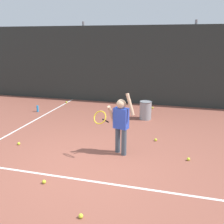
{
  "coord_description": "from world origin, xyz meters",
  "views": [
    {
      "loc": [
        1.68,
        -4.29,
        2.41
      ],
      "look_at": [
        0.26,
        0.96,
        0.85
      ],
      "focal_mm": 41.39,
      "sensor_mm": 36.0,
      "label": 1
    }
  ],
  "objects_px": {
    "tennis_ball_1": "(156,140)",
    "tennis_ball_2": "(44,182)",
    "tennis_ball_3": "(19,144)",
    "tennis_player": "(120,122)",
    "tennis_ball_4": "(153,108)",
    "ball_hopper": "(146,110)",
    "tennis_ball_5": "(66,102)",
    "water_bottle": "(38,109)",
    "tennis_ball_6": "(81,216)",
    "tennis_ball_0": "(188,159)"
  },
  "relations": [
    {
      "from": "tennis_ball_1",
      "to": "tennis_ball_2",
      "type": "height_order",
      "value": "same"
    },
    {
      "from": "tennis_ball_1",
      "to": "tennis_ball_3",
      "type": "bearing_deg",
      "value": -160.76
    },
    {
      "from": "tennis_player",
      "to": "tennis_ball_3",
      "type": "xyz_separation_m",
      "value": [
        -2.4,
        -0.16,
        -0.69
      ]
    },
    {
      "from": "tennis_ball_3",
      "to": "tennis_ball_4",
      "type": "height_order",
      "value": "same"
    },
    {
      "from": "tennis_ball_3",
      "to": "tennis_ball_4",
      "type": "distance_m",
      "value": 4.84
    },
    {
      "from": "tennis_player",
      "to": "ball_hopper",
      "type": "bearing_deg",
      "value": 100.69
    },
    {
      "from": "tennis_ball_5",
      "to": "tennis_ball_3",
      "type": "bearing_deg",
      "value": -80.91
    },
    {
      "from": "water_bottle",
      "to": "tennis_ball_6",
      "type": "xyz_separation_m",
      "value": [
        3.42,
        -4.65,
        -0.08
      ]
    },
    {
      "from": "tennis_ball_1",
      "to": "tennis_ball_6",
      "type": "xyz_separation_m",
      "value": [
        -0.72,
        -3.09,
        0.0
      ]
    },
    {
      "from": "ball_hopper",
      "to": "tennis_ball_6",
      "type": "height_order",
      "value": "ball_hopper"
    },
    {
      "from": "water_bottle",
      "to": "tennis_ball_0",
      "type": "height_order",
      "value": "water_bottle"
    },
    {
      "from": "tennis_player",
      "to": "tennis_ball_4",
      "type": "bearing_deg",
      "value": 100.76
    },
    {
      "from": "tennis_player",
      "to": "tennis_ball_2",
      "type": "xyz_separation_m",
      "value": [
        -0.98,
        -1.51,
        -0.69
      ]
    },
    {
      "from": "water_bottle",
      "to": "tennis_ball_0",
      "type": "bearing_deg",
      "value": -26.49
    },
    {
      "from": "water_bottle",
      "to": "tennis_ball_3",
      "type": "xyz_separation_m",
      "value": [
        1.06,
        -2.64,
        -0.08
      ]
    },
    {
      "from": "tennis_ball_5",
      "to": "tennis_ball_1",
      "type": "bearing_deg",
      "value": -38.42
    },
    {
      "from": "tennis_player",
      "to": "tennis_ball_2",
      "type": "bearing_deg",
      "value": -108.45
    },
    {
      "from": "water_bottle",
      "to": "tennis_ball_1",
      "type": "distance_m",
      "value": 4.43
    },
    {
      "from": "tennis_player",
      "to": "tennis_ball_4",
      "type": "height_order",
      "value": "tennis_player"
    },
    {
      "from": "tennis_ball_4",
      "to": "tennis_ball_6",
      "type": "xyz_separation_m",
      "value": [
        -0.3,
        -6.06,
        0.0
      ]
    },
    {
      "from": "tennis_ball_0",
      "to": "tennis_ball_5",
      "type": "distance_m",
      "value": 5.89
    },
    {
      "from": "tennis_ball_2",
      "to": "tennis_ball_5",
      "type": "relative_size",
      "value": 1.0
    },
    {
      "from": "tennis_ball_0",
      "to": "tennis_player",
      "type": "bearing_deg",
      "value": -178.41
    },
    {
      "from": "ball_hopper",
      "to": "tennis_ball_5",
      "type": "distance_m",
      "value": 3.46
    },
    {
      "from": "tennis_player",
      "to": "tennis_ball_3",
      "type": "bearing_deg",
      "value": -161.56
    },
    {
      "from": "tennis_player",
      "to": "tennis_ball_1",
      "type": "height_order",
      "value": "tennis_player"
    },
    {
      "from": "water_bottle",
      "to": "tennis_player",
      "type": "bearing_deg",
      "value": -35.61
    },
    {
      "from": "tennis_ball_3",
      "to": "tennis_ball_4",
      "type": "relative_size",
      "value": 1.0
    },
    {
      "from": "tennis_ball_2",
      "to": "tennis_ball_4",
      "type": "xyz_separation_m",
      "value": [
        1.24,
        5.4,
        0.0
      ]
    },
    {
      "from": "tennis_ball_0",
      "to": "tennis_ball_3",
      "type": "height_order",
      "value": "same"
    },
    {
      "from": "tennis_ball_0",
      "to": "tennis_ball_3",
      "type": "bearing_deg",
      "value": -177.0
    },
    {
      "from": "tennis_ball_4",
      "to": "tennis_ball_6",
      "type": "distance_m",
      "value": 6.07
    },
    {
      "from": "tennis_player",
      "to": "tennis_ball_5",
      "type": "height_order",
      "value": "tennis_player"
    },
    {
      "from": "tennis_ball_0",
      "to": "tennis_ball_5",
      "type": "xyz_separation_m",
      "value": [
        -4.48,
        3.83,
        0.0
      ]
    },
    {
      "from": "tennis_ball_2",
      "to": "tennis_ball_4",
      "type": "bearing_deg",
      "value": 77.03
    },
    {
      "from": "tennis_ball_0",
      "to": "tennis_ball_1",
      "type": "relative_size",
      "value": 1.0
    },
    {
      "from": "tennis_ball_2",
      "to": "ball_hopper",
      "type": "bearing_deg",
      "value": 74.31
    },
    {
      "from": "tennis_ball_3",
      "to": "ball_hopper",
      "type": "bearing_deg",
      "value": 47.21
    },
    {
      "from": "tennis_ball_2",
      "to": "tennis_ball_3",
      "type": "distance_m",
      "value": 1.96
    },
    {
      "from": "tennis_ball_2",
      "to": "tennis_player",
      "type": "bearing_deg",
      "value": 56.95
    },
    {
      "from": "tennis_ball_2",
      "to": "tennis_ball_6",
      "type": "height_order",
      "value": "same"
    },
    {
      "from": "tennis_ball_3",
      "to": "tennis_ball_5",
      "type": "relative_size",
      "value": 1.0
    },
    {
      "from": "tennis_player",
      "to": "water_bottle",
      "type": "xyz_separation_m",
      "value": [
        -3.46,
        2.48,
        -0.62
      ]
    },
    {
      "from": "tennis_ball_6",
      "to": "tennis_ball_4",
      "type": "bearing_deg",
      "value": 87.17
    },
    {
      "from": "ball_hopper",
      "to": "tennis_ball_0",
      "type": "distance_m",
      "value": 2.88
    },
    {
      "from": "tennis_player",
      "to": "water_bottle",
      "type": "height_order",
      "value": "tennis_player"
    },
    {
      "from": "ball_hopper",
      "to": "tennis_ball_3",
      "type": "relative_size",
      "value": 8.52
    },
    {
      "from": "tennis_ball_4",
      "to": "tennis_ball_1",
      "type": "bearing_deg",
      "value": -82.02
    },
    {
      "from": "tennis_player",
      "to": "tennis_ball_1",
      "type": "distance_m",
      "value": 1.33
    },
    {
      "from": "ball_hopper",
      "to": "tennis_ball_6",
      "type": "xyz_separation_m",
      "value": [
        -0.22,
        -4.8,
        -0.26
      ]
    }
  ]
}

